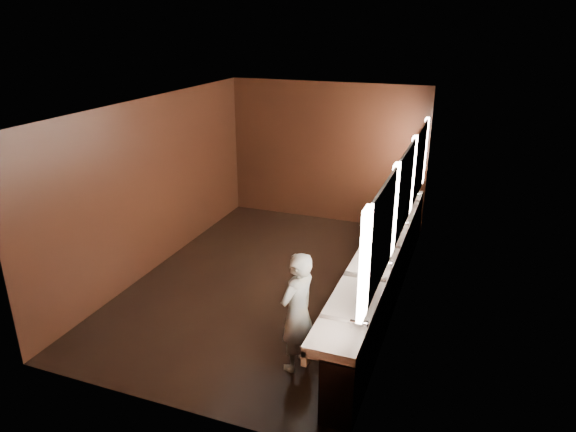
% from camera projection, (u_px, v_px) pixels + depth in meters
% --- Properties ---
extents(floor, '(6.00, 6.00, 0.00)m').
position_uv_depth(floor, '(270.00, 281.00, 8.18)').
color(floor, black).
rests_on(floor, ground).
extents(ceiling, '(4.00, 6.00, 0.02)m').
position_uv_depth(ceiling, '(268.00, 104.00, 7.18)').
color(ceiling, '#2D2D2B').
rests_on(ceiling, wall_back).
extents(wall_back, '(4.00, 0.02, 2.80)m').
position_uv_depth(wall_back, '(326.00, 153.00, 10.31)').
color(wall_back, black).
rests_on(wall_back, floor).
extents(wall_front, '(4.00, 0.02, 2.80)m').
position_uv_depth(wall_front, '(153.00, 291.00, 5.06)').
color(wall_front, black).
rests_on(wall_front, floor).
extents(wall_left, '(0.02, 6.00, 2.80)m').
position_uv_depth(wall_left, '(155.00, 184.00, 8.34)').
color(wall_left, black).
rests_on(wall_left, floor).
extents(wall_right, '(0.02, 6.00, 2.80)m').
position_uv_depth(wall_right, '(404.00, 215.00, 7.03)').
color(wall_right, black).
rests_on(wall_right, floor).
extents(sink_counter, '(0.55, 5.40, 1.01)m').
position_uv_depth(sink_counter, '(384.00, 272.00, 7.42)').
color(sink_counter, black).
rests_on(sink_counter, floor).
extents(mirror_band, '(0.06, 5.03, 1.15)m').
position_uv_depth(mirror_band, '(404.00, 191.00, 6.91)').
color(mirror_band, '#FFE0CB').
rests_on(mirror_band, wall_right).
extents(person, '(0.52, 0.63, 1.49)m').
position_uv_depth(person, '(297.00, 312.00, 5.93)').
color(person, '#95C4DE').
rests_on(person, floor).
extents(trash_bin, '(0.41, 0.41, 0.50)m').
position_uv_depth(trash_bin, '(357.00, 308.00, 6.96)').
color(trash_bin, black).
rests_on(trash_bin, floor).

